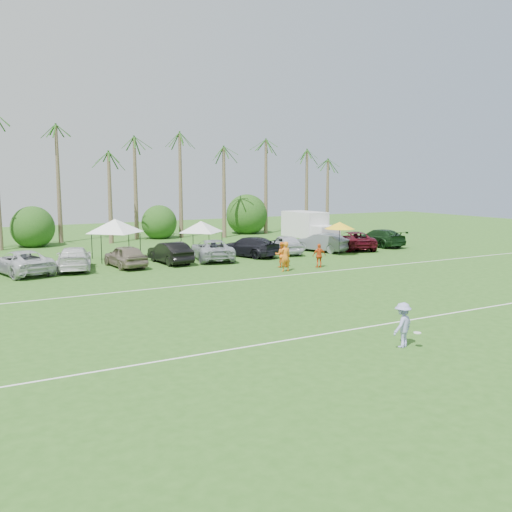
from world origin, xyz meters
TOP-DOWN VIEW (x-y plane):
  - ground at (0.00, 0.00)m, footprint 120.00×120.00m
  - field_lines at (0.00, 8.00)m, footprint 80.00×12.10m
  - palm_tree_3 at (-8.00, 38.00)m, footprint 2.40×2.40m
  - palm_tree_4 at (-4.00, 38.00)m, footprint 2.40×2.40m
  - palm_tree_5 at (0.00, 38.00)m, footprint 2.40×2.40m
  - palm_tree_6 at (4.00, 38.00)m, footprint 2.40×2.40m
  - palm_tree_7 at (8.00, 38.00)m, footprint 2.40×2.40m
  - palm_tree_8 at (13.00, 38.00)m, footprint 2.40×2.40m
  - palm_tree_9 at (18.00, 38.00)m, footprint 2.40×2.40m
  - palm_tree_10 at (23.00, 38.00)m, footprint 2.40×2.40m
  - palm_tree_11 at (27.00, 38.00)m, footprint 2.40×2.40m
  - bush_tree_1 at (-6.00, 39.00)m, footprint 4.00×4.00m
  - bush_tree_2 at (6.00, 39.00)m, footprint 4.00×4.00m
  - bush_tree_3 at (16.00, 39.00)m, footprint 4.00×4.00m
  - sideline_player_a at (6.29, 15.40)m, footprint 0.74×0.51m
  - sideline_player_b at (6.97, 16.98)m, footprint 1.03×0.94m
  - sideline_player_c at (9.15, 15.62)m, footprint 1.02×0.59m
  - box_truck at (15.71, 26.30)m, footprint 2.50×5.91m
  - canopy_tent_left at (-1.86, 25.96)m, footprint 4.37×4.37m
  - canopy_tent_right at (4.87, 25.61)m, footprint 3.81×3.81m
  - market_umbrella at (13.94, 19.67)m, footprint 2.36×2.36m
  - frisbee_player at (1.13, -0.74)m, footprint 1.20×0.97m
  - parked_car_2 at (-8.82, 22.62)m, footprint 3.75×5.93m
  - parked_car_3 at (-5.54, 22.77)m, footprint 3.31×5.61m
  - parked_car_4 at (-2.26, 22.19)m, footprint 2.17×4.61m
  - parked_car_5 at (1.02, 22.37)m, footprint 1.93×4.73m
  - parked_car_6 at (4.31, 22.37)m, footprint 3.77×5.93m
  - parked_car_7 at (7.59, 22.71)m, footprint 3.75×5.67m
  - parked_car_8 at (10.87, 22.67)m, footprint 2.73×4.76m
  - parked_car_9 at (14.15, 22.36)m, footprint 3.17×4.90m
  - parked_car_10 at (17.43, 22.26)m, footprint 4.28×6.03m
  - parked_car_11 at (20.71, 22.76)m, footprint 2.20×5.28m

SIDE VIEW (x-z plane):
  - ground at x=0.00m, z-range 0.00..0.00m
  - field_lines at x=0.00m, z-range 0.00..0.01m
  - parked_car_2 at x=-8.82m, z-range 0.00..1.53m
  - parked_car_3 at x=-5.54m, z-range 0.00..1.53m
  - parked_car_4 at x=-2.26m, z-range 0.00..1.53m
  - parked_car_5 at x=1.02m, z-range 0.00..1.53m
  - parked_car_6 at x=4.31m, z-range 0.00..1.53m
  - parked_car_7 at x=7.59m, z-range 0.00..1.53m
  - parked_car_8 at x=10.87m, z-range 0.00..1.53m
  - parked_car_9 at x=14.15m, z-range 0.00..1.53m
  - parked_car_10 at x=17.43m, z-range 0.00..1.53m
  - parked_car_11 at x=20.71m, z-range 0.00..1.53m
  - sideline_player_c at x=9.15m, z-range 0.00..1.62m
  - frisbee_player at x=1.13m, z-range 0.00..1.64m
  - sideline_player_b at x=6.97m, z-range 0.00..1.73m
  - sideline_player_a at x=6.29m, z-range 0.00..1.95m
  - box_truck at x=15.71m, z-range 0.10..3.09m
  - bush_tree_1 at x=-6.00m, z-range -0.20..3.80m
  - bush_tree_2 at x=6.00m, z-range -0.20..3.80m
  - bush_tree_3 at x=16.00m, z-range -0.20..3.80m
  - market_umbrella at x=13.94m, z-range 1.04..3.68m
  - canopy_tent_right at x=4.87m, z-range 1.10..4.19m
  - canopy_tent_left at x=-1.86m, z-range 1.26..4.80m
  - palm_tree_4 at x=-4.00m, z-range 3.03..11.93m
  - palm_tree_8 at x=13.00m, z-range 3.03..11.93m
  - palm_tree_5 at x=0.00m, z-range 3.40..13.30m
  - palm_tree_9 at x=18.00m, z-range 3.40..13.30m
  - palm_tree_6 at x=4.00m, z-range 3.76..14.66m
  - palm_tree_10 at x=23.00m, z-range 3.76..14.66m
  - palm_tree_3 at x=-8.00m, z-range 4.11..16.01m
  - palm_tree_7 at x=8.00m, z-range 4.11..16.01m
  - palm_tree_11 at x=27.00m, z-range 4.11..16.01m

